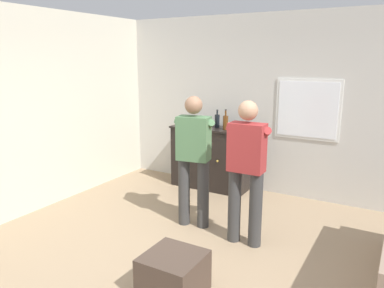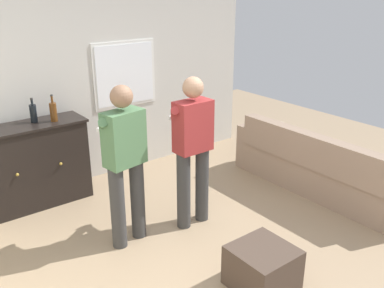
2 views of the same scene
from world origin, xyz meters
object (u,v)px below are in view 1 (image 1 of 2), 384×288
Objects in this scene: person_standing_right at (247,166)px; bottle_liquor_amber at (217,121)px; ottoman at (173,275)px; bottle_wine_green at (226,122)px; sideboard_cabinet at (210,158)px; person_standing_left at (194,155)px.

bottle_liquor_amber is at bearing 126.31° from person_standing_right.
bottle_wine_green is at bearing 105.75° from ottoman.
ottoman is at bearing -71.11° from bottle_liquor_amber.
bottle_liquor_amber is (-0.20, 0.11, -0.01)m from bottle_wine_green.
bottle_liquor_amber is 0.17× the size of person_standing_right.
sideboard_cabinet is at bearing 111.00° from ottoman.
sideboard_cabinet is 2.98m from ottoman.
sideboard_cabinet is at bearing -153.13° from bottle_liquor_amber.
bottle_liquor_amber is at bearing 108.89° from ottoman.
person_standing_left is at bearing -74.83° from bottle_liquor_amber.
sideboard_cabinet is 2.51× the size of ottoman.
person_standing_left is at bearing -70.64° from sideboard_cabinet.
person_standing_left is (0.49, -1.39, 0.42)m from sideboard_cabinet.
bottle_liquor_amber is 3.12m from ottoman.
bottle_liquor_amber is 1.95m from person_standing_right.
ottoman is 1.66m from person_standing_left.
ottoman is 1.47m from person_standing_right.
bottle_liquor_amber is 1.50m from person_standing_left.
person_standing_left is (0.39, -1.44, -0.20)m from bottle_liquor_amber.
ottoman is (0.76, -2.71, -0.95)m from bottle_wine_green.
bottle_wine_green reaches higher than bottle_liquor_amber.
person_standing_right is at bearing 81.71° from ottoman.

